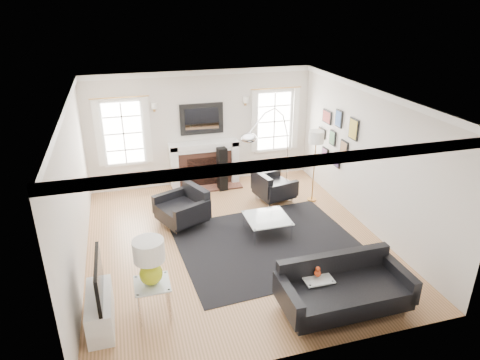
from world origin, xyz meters
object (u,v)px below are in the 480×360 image
object	(u,v)px
armchair_right	(272,187)
arc_floor_lamp	(270,153)
sofa	(342,289)
armchair_left	(184,208)
fireplace	(205,164)
coffee_table	(267,219)
gourd_lamp	(150,259)

from	to	relation	value
armchair_right	arc_floor_lamp	distance (m)	0.92
sofa	armchair_left	distance (m)	3.74
fireplace	armchair_right	distance (m)	1.86
coffee_table	arc_floor_lamp	bearing A→B (deg)	69.23
sofa	gourd_lamp	bearing A→B (deg)	167.17
fireplace	sofa	xyz separation A→B (m)	(1.05, -5.10, -0.19)
coffee_table	arc_floor_lamp	distance (m)	1.64
sofa	coffee_table	size ratio (longest dim) A/B	2.38
armchair_left	coffee_table	bearing A→B (deg)	-29.51
fireplace	arc_floor_lamp	world-z (taller)	arc_floor_lamp
armchair_left	armchair_right	xyz separation A→B (m)	(2.12, 0.55, -0.03)
fireplace	armchair_left	world-z (taller)	fireplace
fireplace	sofa	bearing A→B (deg)	-78.40
fireplace	coffee_table	distance (m)	2.81
armchair_right	armchair_left	bearing A→B (deg)	-165.40
sofa	gourd_lamp	size ratio (longest dim) A/B	2.75
fireplace	coffee_table	bearing A→B (deg)	-75.75
armchair_left	arc_floor_lamp	xyz separation A→B (m)	(1.99, 0.43, 0.87)
fireplace	gourd_lamp	bearing A→B (deg)	-110.72
armchair_left	sofa	bearing A→B (deg)	-60.06
sofa	armchair_left	xyz separation A→B (m)	(-1.87, 3.24, 0.01)
fireplace	arc_floor_lamp	bearing A→B (deg)	-50.69
gourd_lamp	fireplace	bearing A→B (deg)	69.28
fireplace	gourd_lamp	world-z (taller)	gourd_lamp
sofa	fireplace	bearing A→B (deg)	101.60
fireplace	gourd_lamp	xyz separation A→B (m)	(-1.69, -4.48, 0.43)
armchair_right	gourd_lamp	world-z (taller)	gourd_lamp
sofa	coffee_table	world-z (taller)	sofa
sofa	arc_floor_lamp	size ratio (longest dim) A/B	0.87
armchair_right	sofa	bearing A→B (deg)	-93.82
fireplace	gourd_lamp	distance (m)	4.81
coffee_table	fireplace	bearing A→B (deg)	104.25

